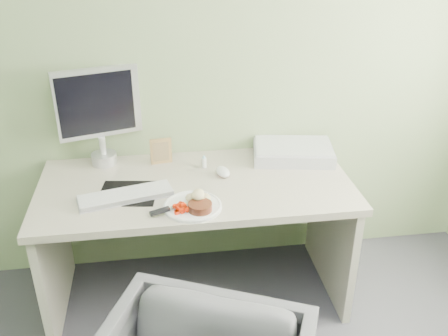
{
  "coord_description": "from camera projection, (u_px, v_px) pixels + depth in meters",
  "views": [
    {
      "loc": [
        -0.17,
        -0.61,
        1.97
      ],
      "look_at": [
        0.13,
        1.5,
        0.87
      ],
      "focal_mm": 40.0,
      "sensor_mm": 36.0,
      "label": 1
    }
  ],
  "objects": [
    {
      "name": "eyedrop_bottle",
      "position": [
        204.0,
        162.0,
        2.69
      ],
      "size": [
        0.03,
        0.03,
        0.08
      ],
      "color": "white",
      "rests_on": "desk"
    },
    {
      "name": "mousepad",
      "position": [
        128.0,
        193.0,
        2.46
      ],
      "size": [
        0.31,
        0.29,
        0.0
      ],
      "primitive_type": "cube",
      "rotation": [
        0.0,
        0.0,
        -0.15
      ],
      "color": "black",
      "rests_on": "desk"
    },
    {
      "name": "computer_mouse",
      "position": [
        223.0,
        172.0,
        2.62
      ],
      "size": [
        0.09,
        0.13,
        0.04
      ],
      "primitive_type": "ellipsoid",
      "rotation": [
        0.0,
        0.0,
        0.21
      ],
      "color": "white",
      "rests_on": "desk"
    },
    {
      "name": "potato_pile",
      "position": [
        199.0,
        196.0,
        2.35
      ],
      "size": [
        0.14,
        0.12,
        0.06
      ],
      "primitive_type": "ellipsoid",
      "rotation": [
        0.0,
        0.0,
        -0.4
      ],
      "color": "tan",
      "rests_on": "plate"
    },
    {
      "name": "steak",
      "position": [
        200.0,
        207.0,
        2.29
      ],
      "size": [
        0.13,
        0.13,
        0.04
      ],
      "primitive_type": "cylinder",
      "rotation": [
        0.0,
        0.0,
        -0.19
      ],
      "color": "black",
      "rests_on": "plate"
    },
    {
      "name": "plate",
      "position": [
        193.0,
        206.0,
        2.34
      ],
      "size": [
        0.27,
        0.27,
        0.01
      ],
      "primitive_type": "cylinder",
      "color": "white",
      "rests_on": "desk"
    },
    {
      "name": "keyboard",
      "position": [
        126.0,
        195.0,
        2.41
      ],
      "size": [
        0.47,
        0.23,
        0.02
      ],
      "primitive_type": "cube",
      "rotation": [
        0.0,
        0.0,
        0.23
      ],
      "color": "white",
      "rests_on": "desk"
    },
    {
      "name": "scanner",
      "position": [
        293.0,
        152.0,
        2.8
      ],
      "size": [
        0.48,
        0.36,
        0.07
      ],
      "primitive_type": "cube",
      "rotation": [
        0.0,
        0.0,
        -0.17
      ],
      "color": "silver",
      "rests_on": "desk"
    },
    {
      "name": "wall_back",
      "position": [
        186.0,
        45.0,
        2.6
      ],
      "size": [
        3.5,
        0.0,
        3.5
      ],
      "primitive_type": "plane",
      "rotation": [
        1.57,
        0.0,
        0.0
      ],
      "color": "gray",
      "rests_on": "floor"
    },
    {
      "name": "monitor",
      "position": [
        99.0,
        111.0,
        2.63
      ],
      "size": [
        0.44,
        0.17,
        0.53
      ],
      "rotation": [
        0.0,
        0.0,
        0.28
      ],
      "color": "silver",
      "rests_on": "desk"
    },
    {
      "name": "desk",
      "position": [
        196.0,
        213.0,
        2.64
      ],
      "size": [
        1.6,
        0.75,
        0.73
      ],
      "color": "beige",
      "rests_on": "floor"
    },
    {
      "name": "steak_knife",
      "position": [
        168.0,
        209.0,
        2.28
      ],
      "size": [
        0.24,
        0.12,
        0.02
      ],
      "rotation": [
        0.0,
        0.0,
        0.4
      ],
      "color": "silver",
      "rests_on": "plate"
    },
    {
      "name": "carrot_heap",
      "position": [
        181.0,
        206.0,
        2.28
      ],
      "size": [
        0.07,
        0.06,
        0.04
      ],
      "primitive_type": "cube",
      "rotation": [
        0.0,
        0.0,
        0.04
      ],
      "color": "red",
      "rests_on": "plate"
    },
    {
      "name": "photo_frame",
      "position": [
        161.0,
        151.0,
        2.72
      ],
      "size": [
        0.12,
        0.03,
        0.15
      ],
      "primitive_type": "cube",
      "rotation": [
        0.0,
        0.0,
        0.14
      ],
      "color": "#A4874C",
      "rests_on": "desk"
    }
  ]
}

